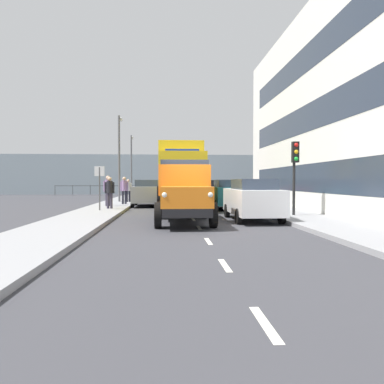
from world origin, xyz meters
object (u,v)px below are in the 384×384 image
pedestrian_couple_b (108,188)px  street_sign (99,180)px  car_white_kerbside_near (252,199)px  pedestrian_couple_a (110,190)px  traffic_light_near (295,162)px  lamp_post_promenade (119,150)px  car_black_oppositeside_1 (151,190)px  pedestrian_in_dark_coat (124,188)px  car_silver_kerbside_3 (206,190)px  car_grey_oppositeside_0 (147,193)px  pedestrian_with_bag (128,189)px  truck_vintage_orange (184,193)px  car_maroon_kerbside_2 (215,191)px  car_teal_kerbside_1 (228,194)px  lorry_cargo_yellow (180,174)px  lamp_post_far (131,160)px

pedestrian_couple_b → street_sign: street_sign is taller
car_white_kerbside_near → pedestrian_couple_a: pedestrian_couple_a is taller
pedestrian_couple_b → traffic_light_near: (-9.10, 6.58, 1.25)m
lamp_post_promenade → car_black_oppositeside_1: bearing=-123.5°
pedestrian_in_dark_coat → street_sign: (0.65, 5.16, 0.49)m
car_silver_kerbside_3 → pedestrian_couple_b: (7.07, 10.59, 0.33)m
car_black_oppositeside_1 → pedestrian_couple_a: (1.82, 10.42, 0.27)m
car_grey_oppositeside_0 → car_black_oppositeside_1: size_ratio=0.95×
car_white_kerbside_near → pedestrian_with_bag: pedestrian_with_bag is taller
car_grey_oppositeside_0 → truck_vintage_orange: bearing=101.0°
car_maroon_kerbside_2 → car_black_oppositeside_1: bearing=-38.1°
car_black_oppositeside_1 → pedestrian_with_bag: (1.50, 3.90, 0.21)m
car_silver_kerbside_3 → traffic_light_near: (-2.02, 17.17, 1.58)m
car_white_kerbside_near → pedestrian_couple_a: size_ratio=2.53×
car_black_oppositeside_1 → pedestrian_couple_a: size_ratio=2.58×
car_white_kerbside_near → car_teal_kerbside_1: (0.00, -6.20, -0.00)m
lorry_cargo_yellow → car_white_kerbside_near: size_ratio=1.88×
car_teal_kerbside_1 → lamp_post_promenade: 9.78m
truck_vintage_orange → traffic_light_near: 5.32m
traffic_light_near → street_sign: traffic_light_near is taller
car_silver_kerbside_3 → lamp_post_promenade: lamp_post_promenade is taller
traffic_light_near → car_maroon_kerbside_2: bearing=-79.7°
pedestrian_with_bag → car_maroon_kerbside_2: bearing=-179.0°
car_maroon_kerbside_2 → pedestrian_with_bag: size_ratio=2.75×
car_grey_oppositeside_0 → street_sign: street_sign is taller
pedestrian_couple_b → traffic_light_near: size_ratio=0.57×
truck_vintage_orange → lamp_post_far: 24.75m
street_sign → truck_vintage_orange: bearing=129.6°
lorry_cargo_yellow → car_maroon_kerbside_2: 5.82m
lorry_cargo_yellow → lamp_post_far: bearing=-74.8°
pedestrian_in_dark_coat → traffic_light_near: (-8.36, 8.52, 1.28)m
car_grey_oppositeside_0 → car_teal_kerbside_1: bearing=148.9°
car_maroon_kerbside_2 → lamp_post_promenade: 7.67m
pedestrian_in_dark_coat → pedestrian_with_bag: (0.01, -2.55, -0.09)m
car_teal_kerbside_1 → pedestrian_couple_b: pedestrian_couple_b is taller
car_teal_kerbside_1 → pedestrian_couple_b: size_ratio=2.22×
car_maroon_kerbside_2 → car_teal_kerbside_1: bearing=90.0°
car_white_kerbside_near → car_teal_kerbside_1: size_ratio=1.08×
truck_vintage_orange → pedestrian_couple_b: size_ratio=3.11×
car_white_kerbside_near → pedestrian_with_bag: (6.35, -11.69, 0.21)m
lamp_post_promenade → lamp_post_far: bearing=-89.1°
truck_vintage_orange → car_grey_oppositeside_0: size_ratio=1.34×
car_grey_oppositeside_0 → pedestrian_couple_a: pedestrian_couple_a is taller
truck_vintage_orange → car_silver_kerbside_3: bearing=-98.7°
car_teal_kerbside_1 → car_grey_oppositeside_0: same height
pedestrian_with_bag → pedestrian_in_dark_coat: bearing=90.2°
car_grey_oppositeside_0 → pedestrian_with_bag: pedestrian_with_bag is taller
pedestrian_couple_b → traffic_light_near: 11.29m
car_teal_kerbside_1 → traffic_light_near: bearing=110.0°
lamp_post_far → street_sign: size_ratio=2.76×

